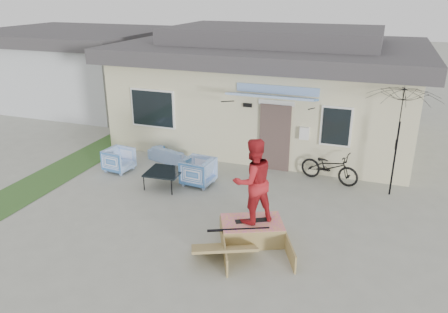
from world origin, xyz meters
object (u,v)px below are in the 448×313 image
(armchair_left, at_px, (119,159))
(bicycle, at_px, (330,164))
(loveseat, at_px, (172,153))
(armchair_right, at_px, (198,170))
(skateboard, at_px, (252,220))
(patio_umbrella, at_px, (398,134))
(skater, at_px, (253,180))
(skate_ramp, at_px, (252,231))
(coffee_table, at_px, (165,179))

(armchair_left, bearing_deg, bicycle, -70.70)
(loveseat, distance_m, armchair_right, 2.00)
(skateboard, bearing_deg, armchair_right, 105.81)
(bicycle, xyz_separation_m, patio_umbrella, (1.71, -0.30, 1.18))
(bicycle, distance_m, skater, 4.13)
(armchair_right, height_order, bicycle, bicycle)
(skater, bearing_deg, armchair_right, -90.36)
(armchair_right, relative_size, skateboard, 1.15)
(armchair_right, height_order, skateboard, armchair_right)
(armchair_right, xyz_separation_m, skateboard, (2.33, -2.36, 0.04))
(loveseat, xyz_separation_m, skater, (3.81, -3.69, 1.15))
(patio_umbrella, xyz_separation_m, skate_ramp, (-2.92, -3.58, -1.52))
(armchair_right, xyz_separation_m, patio_umbrella, (5.27, 1.18, 1.32))
(patio_umbrella, height_order, skate_ramp, patio_umbrella)
(bicycle, bearing_deg, patio_umbrella, -84.98)
(armchair_left, xyz_separation_m, armchair_right, (2.71, -0.09, 0.04))
(coffee_table, bearing_deg, armchair_right, 30.19)
(armchair_left, distance_m, patio_umbrella, 8.17)
(skateboard, bearing_deg, skater, -118.76)
(coffee_table, distance_m, patio_umbrella, 6.50)
(skateboard, bearing_deg, coffee_table, 120.57)
(loveseat, distance_m, skater, 5.43)
(loveseat, bearing_deg, skater, 152.28)
(armchair_left, relative_size, bicycle, 0.45)
(skate_ramp, bearing_deg, armchair_left, 129.10)
(bicycle, height_order, skate_ramp, bicycle)
(loveseat, distance_m, skateboard, 5.31)
(coffee_table, xyz_separation_m, skater, (3.16, -1.87, 1.23))
(patio_umbrella, relative_size, skateboard, 2.91)
(skateboard, bearing_deg, armchair_left, 125.33)
(armchair_right, xyz_separation_m, bicycle, (3.55, 1.48, 0.13))
(armchair_left, relative_size, skate_ramp, 0.44)
(armchair_left, distance_m, skate_ramp, 5.64)
(bicycle, bearing_deg, coffee_table, 129.16)
(armchair_right, relative_size, skater, 0.45)
(loveseat, height_order, skateboard, loveseat)
(armchair_right, height_order, coffee_table, armchair_right)
(skateboard, relative_size, skater, 0.39)
(loveseat, relative_size, skater, 0.86)
(coffee_table, xyz_separation_m, bicycle, (4.39, 1.97, 0.32))
(armchair_left, relative_size, patio_umbrella, 0.36)
(armchair_left, height_order, patio_umbrella, patio_umbrella)
(armchair_right, distance_m, coffee_table, 0.99)
(armchair_right, distance_m, skate_ramp, 3.36)
(coffee_table, relative_size, bicycle, 0.55)
(armchair_right, distance_m, skater, 3.47)
(loveseat, distance_m, skate_ramp, 5.35)
(armchair_left, xyz_separation_m, coffee_table, (1.88, -0.57, -0.16))
(patio_umbrella, bearing_deg, loveseat, 178.69)
(armchair_left, bearing_deg, patio_umbrella, -75.45)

